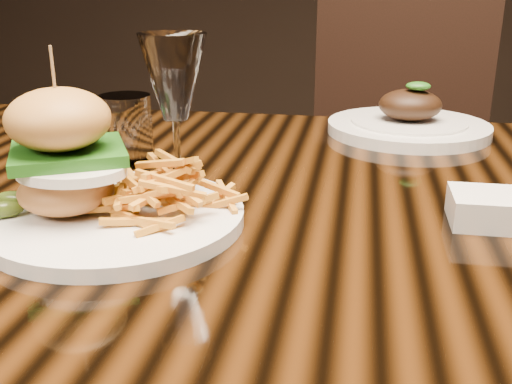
% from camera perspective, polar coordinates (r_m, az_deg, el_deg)
% --- Properties ---
extents(dining_table, '(1.60, 0.90, 0.75)m').
position_cam_1_polar(dining_table, '(0.71, 4.89, -6.68)').
color(dining_table, black).
rests_on(dining_table, ground).
extents(burger_plate, '(0.26, 0.26, 0.18)m').
position_cam_1_polar(burger_plate, '(0.62, -14.10, 0.91)').
color(burger_plate, silver).
rests_on(burger_plate, dining_table).
extents(ramekin, '(0.08, 0.08, 0.03)m').
position_cam_1_polar(ramekin, '(0.66, 20.93, -1.47)').
color(ramekin, silver).
rests_on(ramekin, dining_table).
extents(wine_glass, '(0.07, 0.07, 0.19)m').
position_cam_1_polar(wine_glass, '(0.63, -7.81, 10.20)').
color(wine_glass, white).
rests_on(wine_glass, dining_table).
extents(water_tumbler, '(0.07, 0.07, 0.09)m').
position_cam_1_polar(water_tumbler, '(0.83, -12.21, 5.84)').
color(water_tumbler, white).
rests_on(water_tumbler, dining_table).
extents(far_dish, '(0.26, 0.26, 0.09)m').
position_cam_1_polar(far_dish, '(1.01, 14.32, 6.35)').
color(far_dish, silver).
rests_on(far_dish, dining_table).
extents(chair_far, '(0.51, 0.52, 0.95)m').
position_cam_1_polar(chair_far, '(1.60, 12.86, 2.81)').
color(chair_far, black).
rests_on(chair_far, ground).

